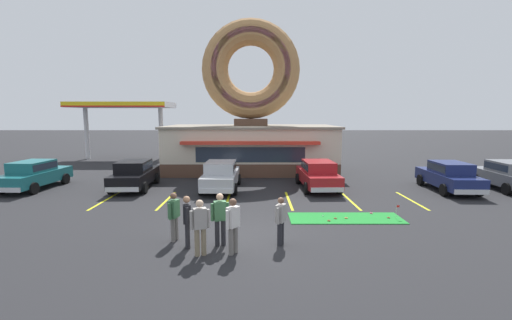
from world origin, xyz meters
name	(u,v)px	position (x,y,z in m)	size (l,w,h in m)	color
ground_plane	(241,237)	(0.00, 0.00, 0.00)	(160.00, 160.00, 0.00)	#232326
donut_shop_building	(252,120)	(0.18, 13.94, 3.74)	(12.30, 6.75, 10.96)	brown
putting_mat	(347,218)	(4.17, 2.07, 0.01)	(4.53, 1.52, 0.03)	#1E842D
mini_donut_near_left	(347,218)	(4.18, 1.99, 0.05)	(0.13, 0.13, 0.04)	#D17F47
mini_donut_near_right	(337,218)	(3.74, 1.95, 0.05)	(0.13, 0.13, 0.04)	brown
mini_donut_mid_left	(330,221)	(3.42, 1.65, 0.05)	(0.13, 0.13, 0.04)	brown
mini_donut_mid_centre	(373,213)	(5.42, 2.67, 0.05)	(0.13, 0.13, 0.04)	#D8667F
mini_donut_mid_right	(390,218)	(5.91, 2.04, 0.05)	(0.13, 0.13, 0.04)	brown
golf_ball	(324,216)	(3.31, 2.29, 0.05)	(0.04, 0.04, 0.04)	white
putting_flag_pin	(399,209)	(6.23, 2.00, 0.44)	(0.13, 0.01, 0.55)	silver
car_navy	(451,175)	(11.16, 7.17, 0.87)	(2.09, 4.61, 1.60)	navy
car_grey	(510,174)	(14.59, 7.41, 0.87)	(2.12, 4.63, 1.60)	slate
car_teal	(36,173)	(-11.95, 7.63, 0.87)	(2.17, 4.65, 1.60)	#196066
car_red	(319,174)	(4.05, 7.67, 0.87)	(2.12, 4.63, 1.60)	maroon
car_silver	(222,174)	(-1.40, 7.40, 0.87)	(2.04, 4.59, 1.60)	#B2B5BA
car_black	(136,173)	(-6.32, 7.73, 0.87)	(2.14, 4.63, 1.60)	black
pedestrian_blue_sweater_man	(221,217)	(-0.59, -0.79, 0.95)	(0.58, 0.34, 1.71)	#232328
pedestrian_hooded_kid	(201,225)	(-1.10, -1.58, 0.95)	(0.56, 0.36, 1.71)	#7F7056
pedestrian_leather_jacket_man	(282,219)	(1.35, -0.71, 0.86)	(0.38, 0.55, 1.57)	#232328
pedestrian_clipboard_woman	(234,223)	(-0.13, -1.46, 0.95)	(0.42, 0.49, 1.71)	slate
pedestrian_beanie_man	(188,219)	(-1.61, -0.97, 0.93)	(0.32, 0.58, 1.67)	#232328
pedestrian_crossing_woman	(175,214)	(-2.16, -0.36, 0.90)	(0.34, 0.57, 1.63)	slate
trash_bin	(149,169)	(-6.75, 11.48, 0.50)	(0.57, 0.57, 0.97)	#1E662D
gas_station_canopy	(124,107)	(-11.85, 20.77, 4.86)	(9.00, 4.46, 5.30)	silver
parking_stripe_far_left	(107,200)	(-6.84, 5.00, 0.00)	(0.12, 3.60, 0.01)	yellow
parking_stripe_left	(168,200)	(-3.84, 5.00, 0.00)	(0.12, 3.60, 0.01)	yellow
parking_stripe_mid_left	(229,200)	(-0.84, 5.00, 0.00)	(0.12, 3.60, 0.01)	yellow
parking_stripe_centre	(290,200)	(2.16, 5.00, 0.00)	(0.12, 3.60, 0.01)	yellow
parking_stripe_mid_right	(351,200)	(5.16, 5.00, 0.00)	(0.12, 3.60, 0.01)	yellow
parking_stripe_right	(413,201)	(8.16, 5.00, 0.00)	(0.12, 3.60, 0.01)	yellow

